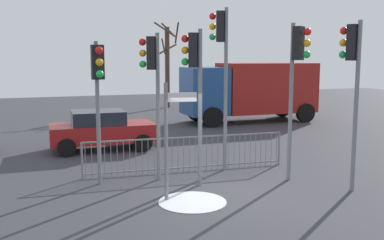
{
  "coord_description": "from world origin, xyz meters",
  "views": [
    {
      "loc": [
        -4.23,
        -10.02,
        3.48
      ],
      "look_at": [
        0.19,
        2.62,
        1.56
      ],
      "focal_mm": 41.9,
      "sensor_mm": 36.0,
      "label": 1
    }
  ],
  "objects_px": {
    "car_red_near": "(102,129)",
    "traffic_light_mid_left": "(352,67)",
    "traffic_light_foreground_right": "(195,72)",
    "direction_sign_post": "(169,135)",
    "bare_tree_centre": "(168,63)",
    "traffic_light_rear_right": "(152,73)",
    "delivery_truck": "(251,89)",
    "traffic_light_rear_left": "(297,66)",
    "traffic_light_mid_right": "(221,53)",
    "traffic_light_foreground_left": "(98,81)"
  },
  "relations": [
    {
      "from": "traffic_light_foreground_right",
      "to": "traffic_light_foreground_left",
      "type": "bearing_deg",
      "value": 108.51
    },
    {
      "from": "traffic_light_rear_left",
      "to": "direction_sign_post",
      "type": "relative_size",
      "value": 1.53
    },
    {
      "from": "traffic_light_mid_right",
      "to": "traffic_light_mid_left",
      "type": "bearing_deg",
      "value": -109.45
    },
    {
      "from": "traffic_light_rear_right",
      "to": "direction_sign_post",
      "type": "xyz_separation_m",
      "value": [
        -0.11,
        -1.93,
        -1.4
      ]
    },
    {
      "from": "traffic_light_foreground_right",
      "to": "traffic_light_rear_right",
      "type": "relative_size",
      "value": 1.02
    },
    {
      "from": "traffic_light_mid_left",
      "to": "traffic_light_rear_right",
      "type": "xyz_separation_m",
      "value": [
        -4.54,
        2.63,
        -0.19
      ]
    },
    {
      "from": "delivery_truck",
      "to": "traffic_light_foreground_right",
      "type": "bearing_deg",
      "value": 56.73
    },
    {
      "from": "traffic_light_rear_left",
      "to": "traffic_light_foreground_left",
      "type": "bearing_deg",
      "value": -47.85
    },
    {
      "from": "traffic_light_foreground_right",
      "to": "traffic_light_mid_left",
      "type": "bearing_deg",
      "value": -79.38
    },
    {
      "from": "traffic_light_foreground_right",
      "to": "direction_sign_post",
      "type": "height_order",
      "value": "traffic_light_foreground_right"
    },
    {
      "from": "traffic_light_mid_right",
      "to": "delivery_truck",
      "type": "bearing_deg",
      "value": 1.59
    },
    {
      "from": "traffic_light_rear_left",
      "to": "bare_tree_centre",
      "type": "xyz_separation_m",
      "value": [
        1.72,
        18.57,
        -0.21
      ]
    },
    {
      "from": "direction_sign_post",
      "to": "bare_tree_centre",
      "type": "relative_size",
      "value": 0.5
    },
    {
      "from": "traffic_light_mid_left",
      "to": "traffic_light_foreground_right",
      "type": "distance_m",
      "value": 4.02
    },
    {
      "from": "delivery_truck",
      "to": "traffic_light_foreground_left",
      "type": "bearing_deg",
      "value": 46.02
    },
    {
      "from": "traffic_light_foreground_right",
      "to": "direction_sign_post",
      "type": "distance_m",
      "value": 2.07
    },
    {
      "from": "traffic_light_mid_left",
      "to": "bare_tree_centre",
      "type": "relative_size",
      "value": 0.77
    },
    {
      "from": "traffic_light_mid_left",
      "to": "car_red_near",
      "type": "bearing_deg",
      "value": 99.11
    },
    {
      "from": "traffic_light_foreground_right",
      "to": "bare_tree_centre",
      "type": "height_order",
      "value": "bare_tree_centre"
    },
    {
      "from": "traffic_light_mid_left",
      "to": "direction_sign_post",
      "type": "distance_m",
      "value": 4.96
    },
    {
      "from": "traffic_light_rear_right",
      "to": "delivery_truck",
      "type": "relative_size",
      "value": 0.58
    },
    {
      "from": "car_red_near",
      "to": "traffic_light_mid_left",
      "type": "bearing_deg",
      "value": -52.61
    },
    {
      "from": "traffic_light_mid_left",
      "to": "traffic_light_rear_right",
      "type": "distance_m",
      "value": 5.25
    },
    {
      "from": "traffic_light_mid_right",
      "to": "bare_tree_centre",
      "type": "xyz_separation_m",
      "value": [
        3.17,
        16.72,
        -0.59
      ]
    },
    {
      "from": "traffic_light_mid_left",
      "to": "car_red_near",
      "type": "relative_size",
      "value": 1.14
    },
    {
      "from": "traffic_light_foreground_right",
      "to": "traffic_light_rear_right",
      "type": "distance_m",
      "value": 1.28
    },
    {
      "from": "car_red_near",
      "to": "direction_sign_post",
      "type": "bearing_deg",
      "value": -82.98
    },
    {
      "from": "delivery_truck",
      "to": "bare_tree_centre",
      "type": "xyz_separation_m",
      "value": [
        -2.31,
        7.82,
        1.25
      ]
    },
    {
      "from": "traffic_light_foreground_right",
      "to": "bare_tree_centre",
      "type": "distance_m",
      "value": 18.56
    },
    {
      "from": "traffic_light_foreground_right",
      "to": "traffic_light_rear_right",
      "type": "xyz_separation_m",
      "value": [
        -0.92,
        0.88,
        -0.05
      ]
    },
    {
      "from": "traffic_light_rear_right",
      "to": "traffic_light_mid_right",
      "type": "xyz_separation_m",
      "value": [
        2.23,
        0.41,
        0.57
      ]
    },
    {
      "from": "traffic_light_mid_left",
      "to": "traffic_light_mid_right",
      "type": "relative_size",
      "value": 0.89
    },
    {
      "from": "traffic_light_foreground_right",
      "to": "bare_tree_centre",
      "type": "relative_size",
      "value": 0.74
    },
    {
      "from": "traffic_light_mid_right",
      "to": "bare_tree_centre",
      "type": "relative_size",
      "value": 0.86
    },
    {
      "from": "traffic_light_rear_right",
      "to": "traffic_light_mid_right",
      "type": "height_order",
      "value": "traffic_light_mid_right"
    },
    {
      "from": "traffic_light_rear_left",
      "to": "traffic_light_mid_right",
      "type": "relative_size",
      "value": 0.89
    },
    {
      "from": "direction_sign_post",
      "to": "traffic_light_mid_left",
      "type": "bearing_deg",
      "value": -1.37
    },
    {
      "from": "traffic_light_mid_left",
      "to": "delivery_truck",
      "type": "distance_m",
      "value": 12.43
    },
    {
      "from": "traffic_light_mid_right",
      "to": "bare_tree_centre",
      "type": "distance_m",
      "value": 17.02
    },
    {
      "from": "traffic_light_mid_left",
      "to": "direction_sign_post",
      "type": "relative_size",
      "value": 1.53
    },
    {
      "from": "traffic_light_rear_left",
      "to": "traffic_light_mid_right",
      "type": "xyz_separation_m",
      "value": [
        -1.44,
        1.85,
        0.38
      ]
    },
    {
      "from": "traffic_light_foreground_right",
      "to": "traffic_light_mid_right",
      "type": "xyz_separation_m",
      "value": [
        1.31,
        1.29,
        0.51
      ]
    },
    {
      "from": "delivery_truck",
      "to": "bare_tree_centre",
      "type": "distance_m",
      "value": 8.25
    },
    {
      "from": "traffic_light_rear_left",
      "to": "direction_sign_post",
      "type": "xyz_separation_m",
      "value": [
        -3.78,
        -0.49,
        -1.59
      ]
    },
    {
      "from": "traffic_light_foreground_left",
      "to": "bare_tree_centre",
      "type": "height_order",
      "value": "bare_tree_centre"
    },
    {
      "from": "traffic_light_rear_right",
      "to": "traffic_light_mid_right",
      "type": "relative_size",
      "value": 0.84
    },
    {
      "from": "traffic_light_mid_left",
      "to": "traffic_light_foreground_left",
      "type": "bearing_deg",
      "value": 129.96
    },
    {
      "from": "traffic_light_mid_left",
      "to": "car_red_near",
      "type": "xyz_separation_m",
      "value": [
        -5.35,
        7.23,
        -2.43
      ]
    },
    {
      "from": "traffic_light_mid_right",
      "to": "traffic_light_rear_right",
      "type": "bearing_deg",
      "value": 133.58
    },
    {
      "from": "traffic_light_rear_right",
      "to": "delivery_truck",
      "type": "xyz_separation_m",
      "value": [
        7.71,
        9.31,
        -1.27
      ]
    }
  ]
}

